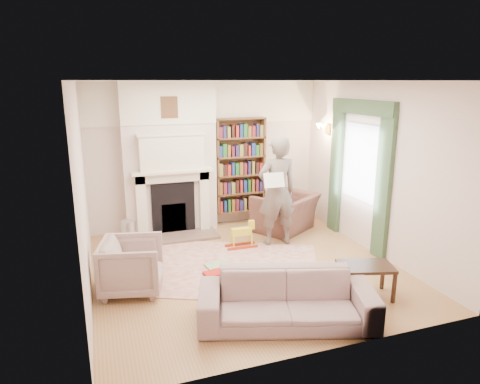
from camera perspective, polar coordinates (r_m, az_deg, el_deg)
name	(u,v)px	position (r m, az deg, el deg)	size (l,w,h in m)	color
floor	(245,268)	(6.70, 0.71, -10.07)	(4.50, 4.50, 0.00)	olive
ceiling	(246,81)	(6.10, 0.79, 14.61)	(4.50, 4.50, 0.00)	white
wall_back	(206,155)	(8.36, -4.50, 4.91)	(4.50, 4.50, 0.00)	beige
wall_front	(323,228)	(4.28, 11.04, -4.70)	(4.50, 4.50, 0.00)	beige
wall_left	(82,192)	(5.90, -20.27, -0.02)	(4.50, 4.50, 0.00)	beige
wall_right	(375,169)	(7.31, 17.60, 2.88)	(4.50, 4.50, 0.00)	beige
fireplace	(170,160)	(8.02, -9.34, 4.25)	(1.70, 0.58, 2.80)	beige
bookcase	(240,166)	(8.47, 0.02, 3.53)	(1.00, 0.24, 1.85)	brown
window	(360,162)	(7.61, 15.76, 3.84)	(0.02, 0.90, 1.30)	silver
curtain_left	(383,186)	(7.09, 18.58, 0.80)	(0.07, 0.32, 2.40)	#314C31
curtain_right	(336,169)	(8.21, 12.68, 3.01)	(0.07, 0.32, 2.40)	#314C31
pelmet	(362,107)	(7.48, 15.96, 10.84)	(0.09, 1.70, 0.24)	#314C31
wall_sconce	(319,130)	(8.36, 10.51, 8.18)	(0.20, 0.24, 0.24)	gold
rug	(229,268)	(6.70, -1.46, -10.04)	(2.71, 2.09, 0.01)	beige
armchair_reading	(285,212)	(8.25, 6.05, -2.73)	(1.09, 0.95, 0.71)	#482627
armchair_left	(132,266)	(6.06, -14.21, -9.50)	(0.79, 0.81, 0.74)	#B0A391
sofa	(287,299)	(5.23, 6.26, -14.01)	(2.07, 0.81, 0.60)	gray
man_reading	(277,191)	(7.38, 4.97, 0.08)	(0.70, 0.46, 1.91)	#61564E
newspaper	(274,180)	(7.08, 4.56, 1.59)	(0.35, 0.02, 0.25)	white
coffee_table	(365,281)	(6.03, 16.29, -11.28)	(0.70, 0.45, 0.45)	black
paraffin_heater	(129,237)	(7.42, -14.57, -5.78)	(0.24, 0.24, 0.55)	#ABAEB3
rocking_horse	(241,235)	(7.38, 0.18, -5.71)	(0.54, 0.22, 0.48)	yellow
board_game	(220,267)	(6.68, -2.74, -9.93)	(0.37, 0.37, 0.03)	#DAE651
game_box_lid	(215,274)	(6.44, -3.34, -10.81)	(0.32, 0.21, 0.05)	#AD1A13
comic_annuals	(276,274)	(6.47, 4.88, -10.90)	(0.74, 0.68, 0.02)	red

